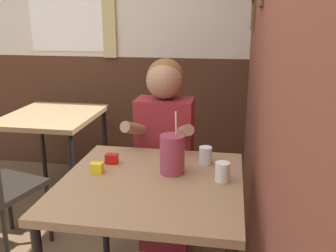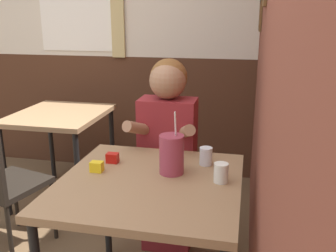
# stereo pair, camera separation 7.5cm
# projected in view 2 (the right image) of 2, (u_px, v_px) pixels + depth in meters

# --- Properties ---
(brick_wall_right) EXTENTS (0.08, 4.21, 2.70)m
(brick_wall_right) POSITION_uv_depth(u_px,v_px,m) (269.00, 36.00, 2.09)
(brick_wall_right) COLOR brown
(brick_wall_right) RESTS_ON ground_plane
(back_wall) EXTENTS (5.27, 0.09, 2.70)m
(back_wall) POSITION_uv_depth(u_px,v_px,m) (130.00, 28.00, 3.39)
(back_wall) COLOR beige
(back_wall) RESTS_ON ground_plane
(main_table) EXTENTS (0.83, 0.84, 0.73)m
(main_table) POSITION_uv_depth(u_px,v_px,m) (150.00, 194.00, 1.74)
(main_table) COLOR #93704C
(main_table) RESTS_ON ground_plane
(background_table) EXTENTS (0.67, 0.77, 0.73)m
(background_table) POSITION_uv_depth(u_px,v_px,m) (60.00, 124.00, 2.95)
(background_table) COLOR #93704C
(background_table) RESTS_ON ground_plane
(person_seated) EXTENTS (0.42, 0.41, 1.23)m
(person_seated) POSITION_uv_depth(u_px,v_px,m) (168.00, 151.00, 2.30)
(person_seated) COLOR maroon
(person_seated) RESTS_ON ground_plane
(cocktail_pitcher) EXTENTS (0.12, 0.12, 0.31)m
(cocktail_pitcher) POSITION_uv_depth(u_px,v_px,m) (172.00, 154.00, 1.78)
(cocktail_pitcher) COLOR #99384C
(cocktail_pitcher) RESTS_ON main_table
(glass_near_pitcher) EXTENTS (0.06, 0.06, 0.09)m
(glass_near_pitcher) POSITION_uv_depth(u_px,v_px,m) (206.00, 156.00, 1.89)
(glass_near_pitcher) COLOR silver
(glass_near_pitcher) RESTS_ON main_table
(glass_center) EXTENTS (0.07, 0.07, 0.09)m
(glass_center) POSITION_uv_depth(u_px,v_px,m) (221.00, 173.00, 1.69)
(glass_center) COLOR silver
(glass_center) RESTS_ON main_table
(condiment_ketchup) EXTENTS (0.06, 0.04, 0.05)m
(condiment_ketchup) POSITION_uv_depth(u_px,v_px,m) (112.00, 158.00, 1.92)
(condiment_ketchup) COLOR #B7140F
(condiment_ketchup) RESTS_ON main_table
(condiment_mustard) EXTENTS (0.06, 0.04, 0.05)m
(condiment_mustard) POSITION_uv_depth(u_px,v_px,m) (97.00, 167.00, 1.81)
(condiment_mustard) COLOR yellow
(condiment_mustard) RESTS_ON main_table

